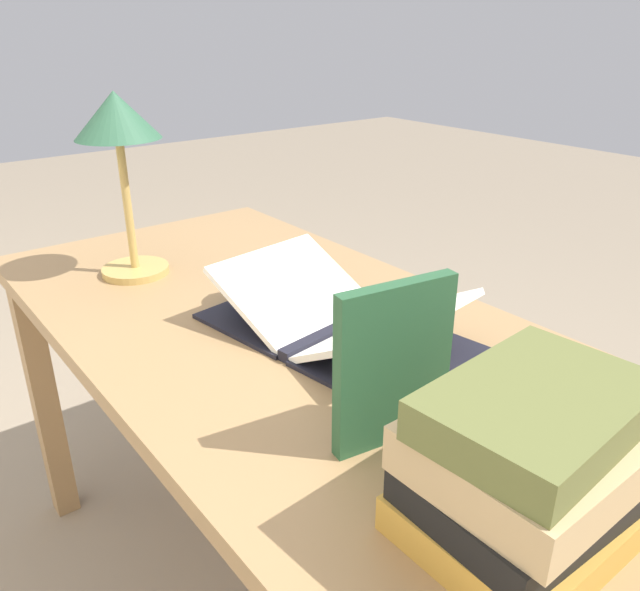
% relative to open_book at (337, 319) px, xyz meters
% --- Properties ---
extents(reading_desk, '(1.57, 0.74, 0.77)m').
position_rel_open_book_xyz_m(reading_desk, '(0.05, 0.04, -0.13)').
color(reading_desk, '#937047').
rests_on(reading_desk, ground_plane).
extents(open_book, '(0.54, 0.35, 0.12)m').
position_rel_open_book_xyz_m(open_book, '(0.00, 0.00, 0.00)').
color(open_book, black).
rests_on(open_book, reading_desk).
extents(book_stack_tall, '(0.20, 0.26, 0.19)m').
position_rel_open_book_xyz_m(book_stack_tall, '(-0.49, 0.14, 0.06)').
color(book_stack_tall, '#BC8933').
rests_on(book_stack_tall, reading_desk).
extents(book_standing_upright, '(0.05, 0.18, 0.23)m').
position_rel_open_book_xyz_m(book_standing_upright, '(-0.28, 0.14, 0.08)').
color(book_standing_upright, '#234C2D').
rests_on(book_standing_upright, reading_desk).
extents(reading_lamp, '(0.18, 0.18, 0.40)m').
position_rel_open_book_xyz_m(reading_lamp, '(0.52, 0.17, 0.28)').
color(reading_lamp, tan).
rests_on(reading_lamp, reading_desk).
extents(coffee_mug, '(0.12, 0.09, 0.09)m').
position_rel_open_book_xyz_m(coffee_mug, '(0.21, 0.04, 0.01)').
color(coffee_mug, '#335184').
rests_on(coffee_mug, reading_desk).
extents(pencil, '(0.07, 0.16, 0.01)m').
position_rel_open_book_xyz_m(pencil, '(0.04, -0.19, -0.03)').
color(pencil, gold).
rests_on(pencil, reading_desk).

